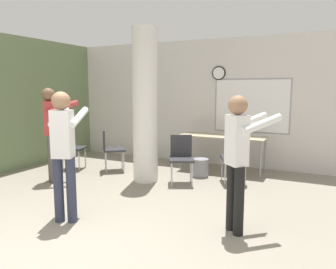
% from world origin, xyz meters
% --- Properties ---
extents(wall_left_accent, '(0.12, 7.00, 2.80)m').
position_xyz_m(wall_left_accent, '(-3.50, 2.50, 1.40)').
color(wall_left_accent, '#6B7F56').
rests_on(wall_left_accent, ground_plane).
extents(wall_back, '(8.00, 0.15, 2.80)m').
position_xyz_m(wall_back, '(0.02, 5.06, 1.40)').
color(wall_back, silver).
rests_on(wall_back, ground_plane).
extents(support_pillar, '(0.46, 0.46, 2.80)m').
position_xyz_m(support_pillar, '(-0.61, 3.12, 1.40)').
color(support_pillar, silver).
rests_on(support_pillar, ground_plane).
extents(folding_table, '(1.77, 0.61, 0.75)m').
position_xyz_m(folding_table, '(0.47, 4.46, 0.69)').
color(folding_table, tan).
rests_on(folding_table, ground_plane).
extents(bottle_on_table, '(0.07, 0.07, 0.22)m').
position_xyz_m(bottle_on_table, '(0.51, 4.60, 0.83)').
color(bottle_on_table, '#4C3319').
rests_on(bottle_on_table, folding_table).
extents(waste_bin, '(0.31, 0.31, 0.35)m').
position_xyz_m(waste_bin, '(0.22, 3.85, 0.17)').
color(waste_bin, gray).
rests_on(waste_bin, ground_plane).
extents(chair_by_left_wall, '(0.56, 0.56, 0.87)m').
position_xyz_m(chair_by_left_wall, '(-2.51, 3.22, 0.51)').
color(chair_by_left_wall, '#2D2D33').
rests_on(chair_by_left_wall, ground_plane).
extents(chair_table_front, '(0.59, 0.59, 0.87)m').
position_xyz_m(chair_table_front, '(0.05, 3.29, 0.51)').
color(chair_table_front, '#2D2D33').
rests_on(chair_table_front, ground_plane).
extents(chair_near_pillar, '(0.62, 0.62, 0.87)m').
position_xyz_m(chair_near_pillar, '(-1.63, 3.44, 0.51)').
color(chair_near_pillar, '#2D2D33').
rests_on(chair_near_pillar, ground_plane).
extents(chair_table_right, '(0.59, 0.59, 0.87)m').
position_xyz_m(chair_table_right, '(0.93, 3.68, 0.51)').
color(chair_table_right, '#2D2D33').
rests_on(chair_table_right, ground_plane).
extents(person_playing_side, '(0.62, 0.65, 1.65)m').
position_xyz_m(person_playing_side, '(1.48, 1.67, 0.97)').
color(person_playing_side, black).
rests_on(person_playing_side, ground_plane).
extents(person_watching_back, '(0.66, 0.66, 1.73)m').
position_xyz_m(person_watching_back, '(-2.15, 2.35, 1.02)').
color(person_watching_back, '#514C47').
rests_on(person_watching_back, ground_plane).
extents(person_playing_front, '(0.53, 0.68, 1.69)m').
position_xyz_m(person_playing_front, '(-0.60, 1.03, 0.99)').
color(person_playing_front, '#2D3347').
rests_on(person_playing_front, ground_plane).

